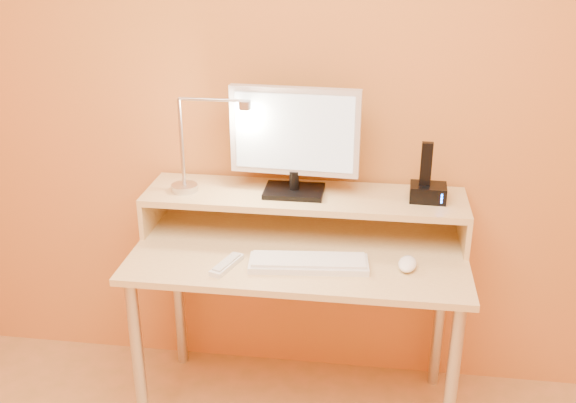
# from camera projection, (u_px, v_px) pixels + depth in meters

# --- Properties ---
(wall_back) EXTENTS (3.00, 0.04, 2.50)m
(wall_back) POSITION_uv_depth(u_px,v_px,m) (310.00, 86.00, 2.48)
(wall_back) COLOR orange
(wall_back) RESTS_ON floor
(desk_leg_fl) EXTENTS (0.04, 0.04, 0.69)m
(desk_leg_fl) POSITION_uv_depth(u_px,v_px,m) (139.00, 365.00, 2.38)
(desk_leg_fl) COLOR #BCBCBE
(desk_leg_fl) RESTS_ON floor
(desk_leg_fr) EXTENTS (0.04, 0.04, 0.69)m
(desk_leg_fr) POSITION_uv_depth(u_px,v_px,m) (451.00, 392.00, 2.24)
(desk_leg_fr) COLOR #BCBCBE
(desk_leg_fr) RESTS_ON floor
(desk_leg_bl) EXTENTS (0.04, 0.04, 0.69)m
(desk_leg_bl) POSITION_uv_depth(u_px,v_px,m) (178.00, 293.00, 2.84)
(desk_leg_bl) COLOR #BCBCBE
(desk_leg_bl) RESTS_ON floor
(desk_leg_br) EXTENTS (0.04, 0.04, 0.69)m
(desk_leg_br) POSITION_uv_depth(u_px,v_px,m) (440.00, 312.00, 2.70)
(desk_leg_br) COLOR #BCBCBE
(desk_leg_br) RESTS_ON floor
(desk_lower) EXTENTS (1.20, 0.60, 0.02)m
(desk_lower) POSITION_uv_depth(u_px,v_px,m) (299.00, 253.00, 2.40)
(desk_lower) COLOR #D7B97A
(desk_lower) RESTS_ON floor
(shelf_riser_left) EXTENTS (0.02, 0.30, 0.14)m
(shelf_riser_left) POSITION_uv_depth(u_px,v_px,m) (154.00, 208.00, 2.58)
(shelf_riser_left) COLOR #D7B97A
(shelf_riser_left) RESTS_ON desk_lower
(shelf_riser_right) EXTENTS (0.02, 0.30, 0.14)m
(shelf_riser_right) POSITION_uv_depth(u_px,v_px,m) (464.00, 225.00, 2.43)
(shelf_riser_right) COLOR #D7B97A
(shelf_riser_right) RESTS_ON desk_lower
(desk_shelf) EXTENTS (1.20, 0.30, 0.02)m
(desk_shelf) POSITION_uv_depth(u_px,v_px,m) (304.00, 197.00, 2.48)
(desk_shelf) COLOR #D7B97A
(desk_shelf) RESTS_ON desk_lower
(monitor_foot) EXTENTS (0.22, 0.16, 0.02)m
(monitor_foot) POSITION_uv_depth(u_px,v_px,m) (294.00, 191.00, 2.47)
(monitor_foot) COLOR black
(monitor_foot) RESTS_ON desk_shelf
(monitor_neck) EXTENTS (0.04, 0.04, 0.07)m
(monitor_neck) POSITION_uv_depth(u_px,v_px,m) (294.00, 180.00, 2.46)
(monitor_neck) COLOR black
(monitor_neck) RESTS_ON monitor_foot
(monitor_panel) EXTENTS (0.48, 0.06, 0.32)m
(monitor_panel) POSITION_uv_depth(u_px,v_px,m) (295.00, 131.00, 2.39)
(monitor_panel) COLOR silver
(monitor_panel) RESTS_ON monitor_neck
(monitor_back) EXTENTS (0.43, 0.03, 0.28)m
(monitor_back) POSITION_uv_depth(u_px,v_px,m) (295.00, 130.00, 2.41)
(monitor_back) COLOR black
(monitor_back) RESTS_ON monitor_panel
(monitor_screen) EXTENTS (0.43, 0.03, 0.28)m
(monitor_screen) POSITION_uv_depth(u_px,v_px,m) (294.00, 133.00, 2.38)
(monitor_screen) COLOR silver
(monitor_screen) RESTS_ON monitor_panel
(lamp_base) EXTENTS (0.10, 0.10, 0.02)m
(lamp_base) POSITION_uv_depth(u_px,v_px,m) (185.00, 188.00, 2.50)
(lamp_base) COLOR #BCBCBE
(lamp_base) RESTS_ON desk_shelf
(lamp_post) EXTENTS (0.01, 0.01, 0.33)m
(lamp_post) POSITION_uv_depth(u_px,v_px,m) (182.00, 143.00, 2.43)
(lamp_post) COLOR #BCBCBE
(lamp_post) RESTS_ON lamp_base
(lamp_arm) EXTENTS (0.24, 0.01, 0.01)m
(lamp_arm) POSITION_uv_depth(u_px,v_px,m) (212.00, 100.00, 2.35)
(lamp_arm) COLOR #BCBCBE
(lamp_arm) RESTS_ON lamp_post
(lamp_head) EXTENTS (0.04, 0.04, 0.03)m
(lamp_head) POSITION_uv_depth(u_px,v_px,m) (245.00, 105.00, 2.34)
(lamp_head) COLOR #BCBCBE
(lamp_head) RESTS_ON lamp_arm
(lamp_bulb) EXTENTS (0.03, 0.03, 0.00)m
(lamp_bulb) POSITION_uv_depth(u_px,v_px,m) (245.00, 109.00, 2.34)
(lamp_bulb) COLOR #FFEAC6
(lamp_bulb) RESTS_ON lamp_head
(phone_dock) EXTENTS (0.13, 0.11, 0.06)m
(phone_dock) POSITION_uv_depth(u_px,v_px,m) (428.00, 193.00, 2.40)
(phone_dock) COLOR black
(phone_dock) RESTS_ON desk_shelf
(phone_handset) EXTENTS (0.04, 0.03, 0.16)m
(phone_handset) POSITION_uv_depth(u_px,v_px,m) (426.00, 164.00, 2.36)
(phone_handset) COLOR black
(phone_handset) RESTS_ON phone_dock
(phone_led) EXTENTS (0.01, 0.00, 0.04)m
(phone_led) POSITION_uv_depth(u_px,v_px,m) (442.00, 199.00, 2.35)
(phone_led) COLOR blue
(phone_led) RESTS_ON phone_dock
(keyboard) EXTENTS (0.42, 0.17, 0.02)m
(keyboard) POSITION_uv_depth(u_px,v_px,m) (309.00, 264.00, 2.28)
(keyboard) COLOR silver
(keyboard) RESTS_ON desk_lower
(mouse) EXTENTS (0.08, 0.12, 0.04)m
(mouse) POSITION_uv_depth(u_px,v_px,m) (407.00, 264.00, 2.26)
(mouse) COLOR white
(mouse) RESTS_ON desk_lower
(remote_control) EXTENTS (0.09, 0.17, 0.02)m
(remote_control) POSITION_uv_depth(u_px,v_px,m) (227.00, 265.00, 2.27)
(remote_control) COLOR silver
(remote_control) RESTS_ON desk_lower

